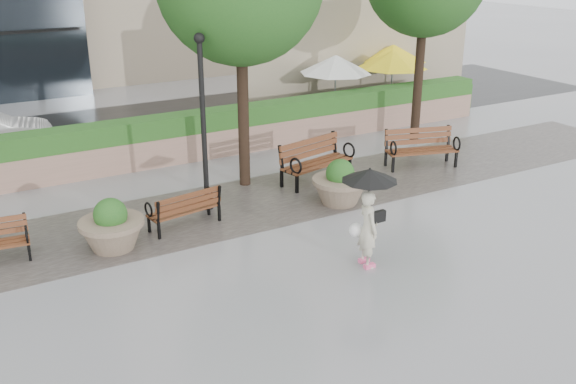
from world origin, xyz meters
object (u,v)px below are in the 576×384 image
bench_3 (316,169)px  bench_4 (421,156)px  planter_right (340,187)px  lamppost (204,135)px  pedestrian (368,208)px  planter_left (112,230)px  bench_2 (185,216)px

bench_3 → bench_4: 3.20m
planter_right → lamppost: bearing=156.1°
planter_right → pedestrian: (-1.31, -2.87, 0.75)m
bench_4 → bench_3: bearing=-171.6°
bench_3 → pedestrian: pedestrian is taller
planter_right → planter_left: bearing=177.4°
planter_left → pedestrian: bearing=-37.3°
planter_left → lamppost: 3.04m
planter_left → planter_right: planter_right is taller
planter_left → lamppost: lamppost is taller
bench_3 → planter_right: 1.64m
planter_left → bench_2: bearing=10.2°
lamppost → bench_2: bearing=-138.7°
planter_left → planter_right: (5.40, -0.24, 0.00)m
bench_2 → planter_right: size_ratio=1.26×
bench_2 → planter_left: planter_left is taller
planter_left → bench_3: bearing=13.3°
bench_2 → lamppost: size_ratio=0.41×
bench_4 → pedestrian: pedestrian is taller
planter_right → bench_2: bearing=171.7°
planter_right → pedestrian: pedestrian is taller
planter_right → bench_4: bearing=18.1°
bench_3 → bench_4: bench_3 is taller
pedestrian → bench_2: bearing=47.3°
bench_4 → lamppost: size_ratio=0.51×
bench_3 → planter_left: (-5.74, -1.35, 0.10)m
planter_right → pedestrian: 3.25m
lamppost → pedestrian: lamppost is taller
bench_4 → pedestrian: size_ratio=1.07×
bench_2 → planter_left: 1.71m
bench_2 → lamppost: bearing=-148.0°
planter_right → pedestrian: bearing=-114.6°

